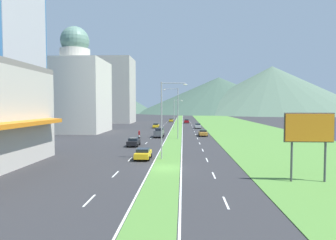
% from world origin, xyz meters
% --- Properties ---
extents(ground_plane, '(600.00, 600.00, 0.00)m').
position_xyz_m(ground_plane, '(0.00, 0.00, 0.00)').
color(ground_plane, '#2D2D30').
extents(grass_median, '(3.20, 240.00, 0.06)m').
position_xyz_m(grass_median, '(0.00, 60.00, 0.03)').
color(grass_median, '#518438').
rests_on(grass_median, ground_plane).
extents(grass_verge_right, '(24.00, 240.00, 0.06)m').
position_xyz_m(grass_verge_right, '(20.60, 60.00, 0.03)').
color(grass_verge_right, '#518438').
rests_on(grass_verge_right, ground_plane).
extents(lane_dash_left_1, '(0.16, 2.80, 0.01)m').
position_xyz_m(lane_dash_left_1, '(-5.10, -11.50, 0.01)').
color(lane_dash_left_1, silver).
rests_on(lane_dash_left_1, ground_plane).
extents(lane_dash_left_2, '(0.16, 2.80, 0.01)m').
position_xyz_m(lane_dash_left_2, '(-5.10, -3.00, 0.01)').
color(lane_dash_left_2, silver).
rests_on(lane_dash_left_2, ground_plane).
extents(lane_dash_left_3, '(0.16, 2.80, 0.01)m').
position_xyz_m(lane_dash_left_3, '(-5.10, 5.50, 0.01)').
color(lane_dash_left_3, silver).
rests_on(lane_dash_left_3, ground_plane).
extents(lane_dash_left_4, '(0.16, 2.80, 0.01)m').
position_xyz_m(lane_dash_left_4, '(-5.10, 14.00, 0.01)').
color(lane_dash_left_4, silver).
rests_on(lane_dash_left_4, ground_plane).
extents(lane_dash_left_5, '(0.16, 2.80, 0.01)m').
position_xyz_m(lane_dash_left_5, '(-5.10, 22.51, 0.01)').
color(lane_dash_left_5, silver).
rests_on(lane_dash_left_5, ground_plane).
extents(lane_dash_left_6, '(0.16, 2.80, 0.01)m').
position_xyz_m(lane_dash_left_6, '(-5.10, 31.01, 0.01)').
color(lane_dash_left_6, silver).
rests_on(lane_dash_left_6, ground_plane).
extents(lane_dash_left_7, '(0.16, 2.80, 0.01)m').
position_xyz_m(lane_dash_left_7, '(-5.10, 39.51, 0.01)').
color(lane_dash_left_7, silver).
rests_on(lane_dash_left_7, ground_plane).
extents(lane_dash_left_8, '(0.16, 2.80, 0.01)m').
position_xyz_m(lane_dash_left_8, '(-5.10, 48.01, 0.01)').
color(lane_dash_left_8, silver).
rests_on(lane_dash_left_8, ground_plane).
extents(lane_dash_left_9, '(0.16, 2.80, 0.01)m').
position_xyz_m(lane_dash_left_9, '(-5.10, 56.51, 0.01)').
color(lane_dash_left_9, silver).
rests_on(lane_dash_left_9, ground_plane).
extents(lane_dash_left_10, '(0.16, 2.80, 0.01)m').
position_xyz_m(lane_dash_left_10, '(-5.10, 65.01, 0.01)').
color(lane_dash_left_10, silver).
rests_on(lane_dash_left_10, ground_plane).
extents(lane_dash_left_11, '(0.16, 2.80, 0.01)m').
position_xyz_m(lane_dash_left_11, '(-5.10, 73.51, 0.01)').
color(lane_dash_left_11, silver).
rests_on(lane_dash_left_11, ground_plane).
extents(lane_dash_left_12, '(0.16, 2.80, 0.01)m').
position_xyz_m(lane_dash_left_12, '(-5.10, 82.01, 0.01)').
color(lane_dash_left_12, silver).
rests_on(lane_dash_left_12, ground_plane).
extents(lane_dash_left_13, '(0.16, 2.80, 0.01)m').
position_xyz_m(lane_dash_left_13, '(-5.10, 90.52, 0.01)').
color(lane_dash_left_13, silver).
rests_on(lane_dash_left_13, ground_plane).
extents(lane_dash_left_14, '(0.16, 2.80, 0.01)m').
position_xyz_m(lane_dash_left_14, '(-5.10, 99.02, 0.01)').
color(lane_dash_left_14, silver).
rests_on(lane_dash_left_14, ground_plane).
extents(lane_dash_right_1, '(0.16, 2.80, 0.01)m').
position_xyz_m(lane_dash_right_1, '(5.10, -11.50, 0.01)').
color(lane_dash_right_1, silver).
rests_on(lane_dash_right_1, ground_plane).
extents(lane_dash_right_2, '(0.16, 2.80, 0.01)m').
position_xyz_m(lane_dash_right_2, '(5.10, -3.00, 0.01)').
color(lane_dash_right_2, silver).
rests_on(lane_dash_right_2, ground_plane).
extents(lane_dash_right_3, '(0.16, 2.80, 0.01)m').
position_xyz_m(lane_dash_right_3, '(5.10, 5.50, 0.01)').
color(lane_dash_right_3, silver).
rests_on(lane_dash_right_3, ground_plane).
extents(lane_dash_right_4, '(0.16, 2.80, 0.01)m').
position_xyz_m(lane_dash_right_4, '(5.10, 14.00, 0.01)').
color(lane_dash_right_4, silver).
rests_on(lane_dash_right_4, ground_plane).
extents(lane_dash_right_5, '(0.16, 2.80, 0.01)m').
position_xyz_m(lane_dash_right_5, '(5.10, 22.51, 0.01)').
color(lane_dash_right_5, silver).
rests_on(lane_dash_right_5, ground_plane).
extents(lane_dash_right_6, '(0.16, 2.80, 0.01)m').
position_xyz_m(lane_dash_right_6, '(5.10, 31.01, 0.01)').
color(lane_dash_right_6, silver).
rests_on(lane_dash_right_6, ground_plane).
extents(lane_dash_right_7, '(0.16, 2.80, 0.01)m').
position_xyz_m(lane_dash_right_7, '(5.10, 39.51, 0.01)').
color(lane_dash_right_7, silver).
rests_on(lane_dash_right_7, ground_plane).
extents(lane_dash_right_8, '(0.16, 2.80, 0.01)m').
position_xyz_m(lane_dash_right_8, '(5.10, 48.01, 0.01)').
color(lane_dash_right_8, silver).
rests_on(lane_dash_right_8, ground_plane).
extents(lane_dash_right_9, '(0.16, 2.80, 0.01)m').
position_xyz_m(lane_dash_right_9, '(5.10, 56.51, 0.01)').
color(lane_dash_right_9, silver).
rests_on(lane_dash_right_9, ground_plane).
extents(lane_dash_right_10, '(0.16, 2.80, 0.01)m').
position_xyz_m(lane_dash_right_10, '(5.10, 65.01, 0.01)').
color(lane_dash_right_10, silver).
rests_on(lane_dash_right_10, ground_plane).
extents(lane_dash_right_11, '(0.16, 2.80, 0.01)m').
position_xyz_m(lane_dash_right_11, '(5.10, 73.51, 0.01)').
color(lane_dash_right_11, silver).
rests_on(lane_dash_right_11, ground_plane).
extents(lane_dash_right_12, '(0.16, 2.80, 0.01)m').
position_xyz_m(lane_dash_right_12, '(5.10, 82.01, 0.01)').
color(lane_dash_right_12, silver).
rests_on(lane_dash_right_12, ground_plane).
extents(lane_dash_right_13, '(0.16, 2.80, 0.01)m').
position_xyz_m(lane_dash_right_13, '(5.10, 90.52, 0.01)').
color(lane_dash_right_13, silver).
rests_on(lane_dash_right_13, ground_plane).
extents(lane_dash_right_14, '(0.16, 2.80, 0.01)m').
position_xyz_m(lane_dash_right_14, '(5.10, 99.02, 0.01)').
color(lane_dash_right_14, silver).
rests_on(lane_dash_right_14, ground_plane).
extents(edge_line_median_left, '(0.16, 240.00, 0.01)m').
position_xyz_m(edge_line_median_left, '(-1.75, 60.00, 0.01)').
color(edge_line_median_left, silver).
rests_on(edge_line_median_left, ground_plane).
extents(edge_line_median_right, '(0.16, 240.00, 0.01)m').
position_xyz_m(edge_line_median_right, '(1.75, 60.00, 0.01)').
color(edge_line_median_right, silver).
rests_on(edge_line_median_right, ground_plane).
extents(domed_building, '(15.94, 15.94, 28.43)m').
position_xyz_m(domed_building, '(-27.23, 45.23, 11.23)').
color(domed_building, beige).
rests_on(domed_building, ground_plane).
extents(midrise_colored, '(15.37, 15.37, 27.04)m').
position_xyz_m(midrise_colored, '(-26.88, 89.25, 13.52)').
color(midrise_colored, '#B7B2A8').
rests_on(midrise_colored, ground_plane).
extents(hill_far_left, '(147.60, 147.60, 43.26)m').
position_xyz_m(hill_far_left, '(-99.89, 261.86, 21.63)').
color(hill_far_left, '#3D5647').
rests_on(hill_far_left, ground_plane).
extents(hill_far_center, '(163.36, 163.36, 35.22)m').
position_xyz_m(hill_far_center, '(36.96, 258.03, 17.61)').
color(hill_far_center, '#3D5647').
rests_on(hill_far_center, ground_plane).
extents(hill_far_right, '(164.76, 164.76, 42.88)m').
position_xyz_m(hill_far_right, '(82.10, 236.61, 21.44)').
color(hill_far_right, '#516B56').
rests_on(hill_far_right, ground_plane).
extents(street_lamp_near, '(3.49, 0.36, 10.27)m').
position_xyz_m(street_lamp_near, '(-0.54, 5.62, 5.91)').
color(street_lamp_near, '#99999E').
rests_on(street_lamp_near, ground_plane).
extents(street_lamp_mid, '(3.30, 0.40, 10.94)m').
position_xyz_m(street_lamp_mid, '(0.50, 29.95, 6.23)').
color(street_lamp_mid, '#99999E').
rests_on(street_lamp_mid, ground_plane).
extents(street_lamp_far, '(2.71, 0.46, 8.98)m').
position_xyz_m(street_lamp_far, '(-0.46, 54.28, 5.16)').
color(street_lamp_far, '#99999E').
rests_on(street_lamp_far, ground_plane).
extents(billboard_roadside, '(4.56, 0.28, 6.49)m').
position_xyz_m(billboard_roadside, '(13.60, -5.28, 4.80)').
color(billboard_roadside, '#4C4C51').
rests_on(billboard_roadside, ground_plane).
extents(car_0, '(2.04, 4.15, 1.47)m').
position_xyz_m(car_0, '(-3.38, 5.60, 0.76)').
color(car_0, yellow).
rests_on(car_0, ground_plane).
extents(car_1, '(1.91, 4.57, 1.54)m').
position_xyz_m(car_1, '(-6.81, 60.75, 0.78)').
color(car_1, yellow).
rests_on(car_1, ground_plane).
extents(car_2, '(2.02, 4.66, 1.43)m').
position_xyz_m(car_2, '(6.67, 36.40, 0.75)').
color(car_2, '#C6842D').
rests_on(car_2, ground_plane).
extents(car_3, '(1.92, 4.07, 1.60)m').
position_xyz_m(car_3, '(6.60, 59.42, 0.81)').
color(car_3, '#B2B2B7').
rests_on(car_3, ground_plane).
extents(car_4, '(2.02, 4.23, 1.56)m').
position_xyz_m(car_4, '(3.38, 87.87, 0.80)').
color(car_4, maroon).
rests_on(car_4, ground_plane).
extents(car_5, '(1.85, 4.08, 1.46)m').
position_xyz_m(car_5, '(-3.37, 96.52, 0.76)').
color(car_5, yellow).
rests_on(car_5, ground_plane).
extents(car_6, '(1.97, 4.31, 1.49)m').
position_xyz_m(car_6, '(-6.80, 18.16, 0.77)').
color(car_6, black).
rests_on(car_6, ground_plane).
extents(pickup_truck_0, '(2.18, 5.40, 2.00)m').
position_xyz_m(pickup_truck_0, '(-3.54, 33.52, 0.98)').
color(pickup_truck_0, '#515459').
rests_on(pickup_truck_0, ground_plane).
extents(motorcycle_rider, '(0.36, 2.00, 1.80)m').
position_xyz_m(motorcycle_rider, '(-7.58, 29.87, 0.75)').
color(motorcycle_rider, black).
rests_on(motorcycle_rider, ground_plane).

